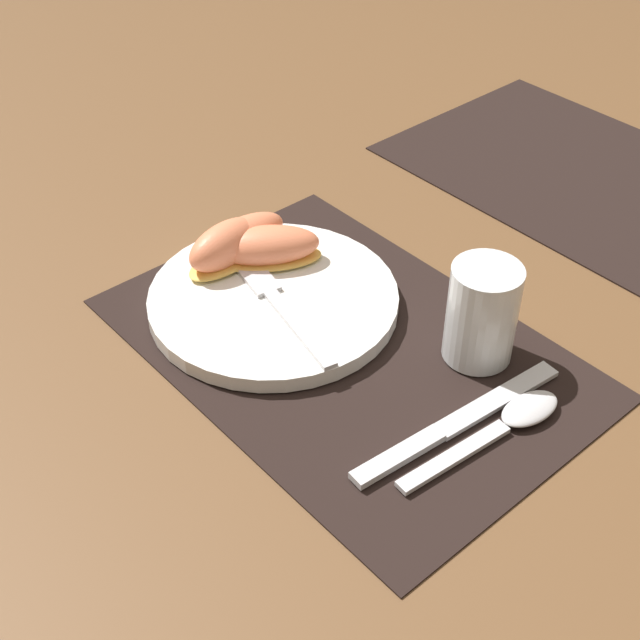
{
  "coord_description": "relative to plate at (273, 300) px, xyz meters",
  "views": [
    {
      "loc": [
        0.46,
        -0.44,
        0.57
      ],
      "look_at": [
        -0.03,
        -0.01,
        0.02
      ],
      "focal_mm": 50.0,
      "sensor_mm": 36.0,
      "label": 1
    }
  ],
  "objects": [
    {
      "name": "fork",
      "position": [
        0.01,
        -0.01,
        0.01
      ],
      "size": [
        0.2,
        0.06,
        0.0
      ],
      "color": "silver",
      "rests_on": "plate"
    },
    {
      "name": "plate",
      "position": [
        0.0,
        0.0,
        0.0
      ],
      "size": [
        0.25,
        0.25,
        0.02
      ],
      "color": "white",
      "rests_on": "placemat"
    },
    {
      "name": "ground_plane",
      "position": [
        0.09,
        0.02,
        -0.01
      ],
      "size": [
        3.0,
        3.0,
        0.0
      ],
      "primitive_type": "plane",
      "color": "brown"
    },
    {
      "name": "citrus_wedge_1",
      "position": [
        -0.07,
        0.01,
        0.03
      ],
      "size": [
        0.05,
        0.11,
        0.04
      ],
      "color": "#F7C656",
      "rests_on": "plate"
    },
    {
      "name": "placemat_far",
      "position": [
        0.05,
        0.45,
        -0.01
      ],
      "size": [
        0.45,
        0.31,
        0.0
      ],
      "color": "black",
      "rests_on": "ground_plane"
    },
    {
      "name": "citrus_wedge_0",
      "position": [
        -0.05,
        0.03,
        0.02
      ],
      "size": [
        0.11,
        0.12,
        0.04
      ],
      "color": "#F7C656",
      "rests_on": "plate"
    },
    {
      "name": "juice_glass",
      "position": [
        0.18,
        0.1,
        0.04
      ],
      "size": [
        0.07,
        0.07,
        0.1
      ],
      "color": "silver",
      "rests_on": "placemat"
    },
    {
      "name": "spoon",
      "position": [
        0.26,
        0.05,
        -0.0
      ],
      "size": [
        0.04,
        0.18,
        0.01
      ],
      "color": "silver",
      "rests_on": "placemat"
    },
    {
      "name": "knife",
      "position": [
        0.23,
        0.01,
        -0.01
      ],
      "size": [
        0.04,
        0.23,
        0.01
      ],
      "color": "silver",
      "rests_on": "placemat"
    },
    {
      "name": "placemat",
      "position": [
        0.09,
        0.02,
        -0.01
      ],
      "size": [
        0.45,
        0.31,
        0.0
      ],
      "color": "black",
      "rests_on": "ground_plane"
    },
    {
      "name": "citrus_wedge_2",
      "position": [
        -0.07,
        -0.0,
        0.03
      ],
      "size": [
        0.06,
        0.1,
        0.05
      ],
      "color": "#F7C656",
      "rests_on": "plate"
    }
  ]
}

